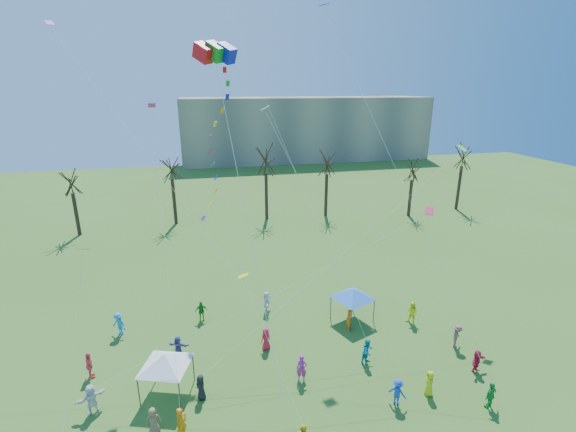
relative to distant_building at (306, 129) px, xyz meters
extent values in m
cube|color=gray|center=(0.00, 0.00, 0.00)|extent=(60.00, 14.00, 15.00)
cylinder|color=black|center=(-41.59, -45.92, -4.81)|extent=(0.44, 0.44, 5.37)
cylinder|color=black|center=(-29.99, -44.11, -4.41)|extent=(0.44, 0.44, 6.17)
cylinder|color=black|center=(-17.68, -44.70, -4.25)|extent=(0.44, 0.44, 6.50)
cylinder|color=black|center=(-9.21, -45.19, -4.47)|extent=(0.44, 0.44, 6.06)
cylinder|color=black|center=(2.37, -47.86, -4.89)|extent=(0.44, 0.44, 5.21)
cylinder|color=black|center=(10.94, -46.57, -4.23)|extent=(0.44, 0.44, 6.54)
cube|color=red|center=(-25.86, -74.29, 11.93)|extent=(1.21, 1.34, 1.25)
cube|color=#139020|center=(-25.27, -74.29, 11.93)|extent=(1.21, 1.34, 1.25)
cube|color=#0E18B9|center=(-24.67, -74.29, 11.93)|extent=(1.21, 1.34, 1.25)
cylinder|color=white|center=(-24.27, -79.28, 3.08)|extent=(0.02, 0.02, 19.07)
cylinder|color=#3F3F44|center=(-30.77, -77.16, -6.52)|extent=(0.08, 0.08, 1.97)
cylinder|color=#3F3F44|center=(-28.46, -77.93, -6.52)|extent=(0.08, 0.08, 1.97)
cylinder|color=#3F3F44|center=(-29.99, -74.85, -6.52)|extent=(0.08, 0.08, 1.97)
cylinder|color=#3F3F44|center=(-27.69, -75.62, -6.52)|extent=(0.08, 0.08, 1.97)
pyramid|color=white|center=(-29.23, -76.39, -5.11)|extent=(3.55, 3.55, 0.84)
cylinder|color=#3F3F44|center=(-16.11, -72.84, -6.53)|extent=(0.08, 0.08, 1.93)
cylinder|color=#3F3F44|center=(-13.87, -71.97, -6.53)|extent=(0.08, 0.08, 1.93)
cylinder|color=#3F3F44|center=(-16.97, -70.61, -6.53)|extent=(0.08, 0.08, 1.93)
cylinder|color=#3F3F44|center=(-14.74, -69.74, -6.53)|extent=(0.08, 0.08, 1.93)
pyramid|color=blue|center=(-15.42, -71.29, -5.15)|extent=(3.44, 3.44, 0.83)
imported|color=orange|center=(-28.31, -79.90, -6.58)|extent=(0.79, 0.78, 1.84)
imported|color=#1742BB|center=(-16.11, -80.24, -6.67)|extent=(1.19, 1.19, 1.65)
imported|color=green|center=(-11.01, -81.67, -6.65)|extent=(1.08, 0.75, 1.71)
imported|color=silver|center=(-33.34, -77.00, -6.60)|extent=(1.72, 1.32, 1.81)
imported|color=black|center=(-27.27, -77.28, -6.69)|extent=(0.76, 0.92, 1.62)
imported|color=#AE2B8C|center=(-21.07, -77.13, -6.59)|extent=(0.78, 0.64, 1.83)
imported|color=#0B8DA7|center=(-16.33, -76.44, -6.59)|extent=(1.09, 1.00, 1.82)
imported|color=#855948|center=(-9.49, -76.28, -6.61)|extent=(1.29, 1.28, 1.78)
imported|color=#FF5459|center=(-34.13, -73.89, -6.60)|extent=(0.76, 1.14, 1.80)
imported|color=#594DA7|center=(-28.72, -72.96, -6.71)|extent=(1.53, 0.95, 1.57)
imported|color=red|center=(-22.72, -73.47, -6.67)|extent=(0.97, 0.85, 1.66)
imported|color=orange|center=(-16.20, -72.58, -6.63)|extent=(0.49, 0.68, 1.74)
imported|color=#F2FF1A|center=(-11.05, -72.86, -6.57)|extent=(1.10, 1.15, 1.86)
imported|color=#198ACC|center=(-33.10, -69.40, -6.58)|extent=(1.35, 1.27, 1.83)
imported|color=#1D8822|center=(-27.10, -68.76, -6.67)|extent=(1.02, 0.54, 1.66)
imported|color=white|center=(-21.82, -68.66, -6.60)|extent=(1.02, 1.75, 1.80)
imported|color=brown|center=(-29.79, -79.31, -6.69)|extent=(0.89, 0.67, 1.62)
imported|color=#CDD316|center=(-13.88, -79.97, -6.69)|extent=(0.72, 0.91, 1.62)
imported|color=#C9193F|center=(-9.75, -78.79, -6.72)|extent=(1.51, 1.02, 1.56)
cube|color=#F49E0C|center=(-33.27, -74.19, 1.43)|extent=(0.59, 0.68, 0.29)
cylinder|color=white|center=(-33.53, -77.40, -2.38)|extent=(0.01, 0.01, 9.69)
cube|color=#D12297|center=(-29.31, -67.96, 9.01)|extent=(0.57, 0.67, 0.31)
cylinder|color=white|center=(-28.81, -73.93, 1.40)|extent=(0.01, 0.01, 19.05)
cube|color=yellow|center=(-24.41, -76.24, -0.23)|extent=(0.66, 0.57, 0.23)
cylinder|color=white|center=(-23.34, -79.15, -3.21)|extent=(0.01, 0.01, 8.34)
cube|color=#1BCBA5|center=(-21.87, -69.87, 8.85)|extent=(0.66, 0.56, 0.34)
cylinder|color=white|center=(-18.99, -75.06, 1.33)|extent=(0.01, 0.01, 18.85)
cube|color=#2736DF|center=(-15.94, -63.43, 16.37)|extent=(0.94, 0.82, 0.19)
cylinder|color=white|center=(-13.47, -72.55, 5.08)|extent=(0.01, 0.01, 29.13)
cube|color=#B8173E|center=(-12.83, -76.29, 2.96)|extent=(0.77, 0.79, 0.37)
cylinder|color=white|center=(-23.08, -76.64, -1.62)|extent=(0.01, 0.01, 22.32)
cube|color=#95EF38|center=(-6.18, -69.51, 5.59)|extent=(0.87, 0.91, 0.44)
cylinder|color=white|center=(-16.72, -73.40, -0.31)|extent=(0.01, 0.01, 25.20)
cube|color=#C738BB|center=(-36.65, -61.31, 14.73)|extent=(0.78, 0.81, 0.38)
cylinder|color=white|center=(-28.86, -69.22, 4.27)|extent=(0.01, 0.01, 30.25)
cylinder|color=white|center=(-20.07, -68.51, 5.65)|extent=(0.01, 0.01, 29.17)
camera|label=1|loc=(-26.50, -97.31, 10.33)|focal=25.00mm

